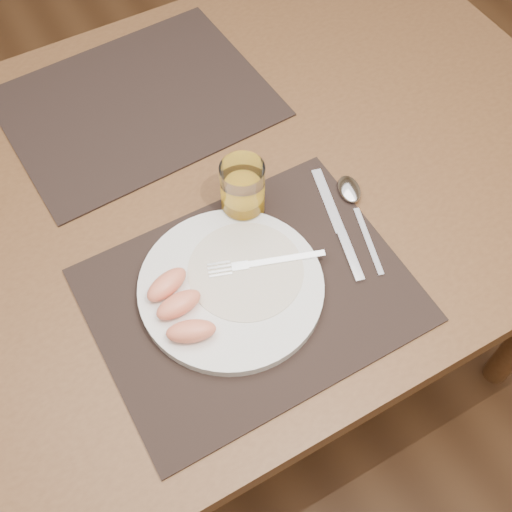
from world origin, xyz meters
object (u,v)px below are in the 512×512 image
(knife, at_px, (341,232))
(juice_glass, at_px, (243,193))
(fork, at_px, (256,264))
(spoon, at_px, (352,196))
(placemat_near, at_px, (251,295))
(placemat_far, at_px, (137,103))
(table, at_px, (198,218))
(plate, at_px, (231,287))

(knife, distance_m, juice_glass, 0.16)
(fork, distance_m, spoon, 0.20)
(spoon, bearing_deg, placemat_near, -162.06)
(placemat_far, height_order, knife, knife)
(placemat_near, distance_m, spoon, 0.24)
(juice_glass, bearing_deg, table, 119.25)
(placemat_near, distance_m, knife, 0.18)
(placemat_far, bearing_deg, knife, -68.79)
(placemat_near, distance_m, juice_glass, 0.16)
(plate, height_order, fork, fork)
(fork, xyz_separation_m, knife, (0.15, -0.01, -0.02))
(placemat_far, xyz_separation_m, fork, (0.01, -0.41, 0.02))
(placemat_far, distance_m, plate, 0.42)
(table, bearing_deg, knife, -51.28)
(knife, bearing_deg, plate, -178.48)
(placemat_far, height_order, spoon, spoon)
(table, distance_m, placemat_far, 0.24)
(juice_glass, bearing_deg, placemat_near, -114.68)
(placemat_far, height_order, fork, fork)
(spoon, bearing_deg, plate, -167.97)
(placemat_far, distance_m, knife, 0.44)
(table, xyz_separation_m, placemat_near, (-0.02, -0.22, 0.09))
(table, height_order, plate, plate)
(fork, height_order, juice_glass, juice_glass)
(fork, bearing_deg, placemat_far, 92.03)
(placemat_near, bearing_deg, plate, 136.36)
(table, bearing_deg, fork, -87.11)
(table, height_order, knife, knife)
(knife, bearing_deg, juice_glass, 134.35)
(plate, bearing_deg, spoon, 12.03)
(plate, xyz_separation_m, spoon, (0.25, 0.05, -0.00))
(table, xyz_separation_m, spoon, (0.21, -0.15, 0.09))
(placemat_near, height_order, knife, knife)
(fork, bearing_deg, table, 92.89)
(placemat_near, distance_m, fork, 0.05)
(knife, relative_size, juice_glass, 2.10)
(table, distance_m, placemat_near, 0.24)
(table, height_order, placemat_near, placemat_near)
(plate, height_order, knife, plate)
(juice_glass, bearing_deg, spoon, -21.79)
(plate, distance_m, spoon, 0.25)
(fork, bearing_deg, juice_glass, 71.14)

